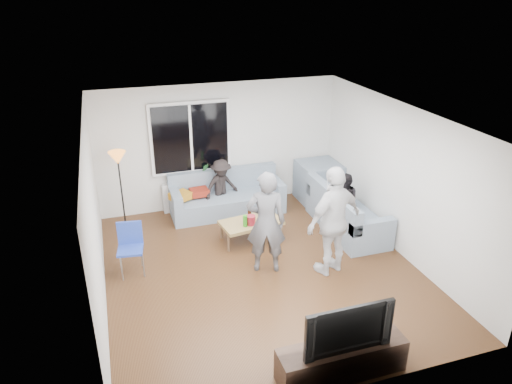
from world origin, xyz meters
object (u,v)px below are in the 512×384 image
object	(u,v)px
floor_lamp	(122,191)
spectator_back	(221,187)
sofa_right_section	(348,209)
side_chair	(130,250)
player_right	(334,221)
coffee_table	(251,231)
player_left	(266,222)
tv_console	(341,360)
sofa_back_section	(227,194)
spectator_right	(345,201)
television	(345,324)

from	to	relation	value
floor_lamp	spectator_back	world-z (taller)	floor_lamp
sofa_right_section	spectator_back	xyz separation A→B (m)	(-2.11, 1.45, 0.15)
side_chair	floor_lamp	world-z (taller)	floor_lamp
sofa_right_section	side_chair	world-z (taller)	side_chair
floor_lamp	player_right	size ratio (longest dim) A/B	0.85
coffee_table	player_left	world-z (taller)	player_left
player_right	tv_console	xyz separation A→B (m)	(-0.90, -2.12, -0.70)
sofa_back_section	sofa_right_section	bearing A→B (deg)	-35.33
sofa_back_section	side_chair	distance (m)	2.68
player_left	tv_console	size ratio (longest dim) A/B	1.09
player_left	spectator_back	distance (m)	2.33
spectator_right	sofa_back_section	bearing A→B (deg)	-136.13
spectator_right	television	world-z (taller)	spectator_right
tv_console	television	world-z (taller)	television
coffee_table	spectator_right	bearing A→B (deg)	-0.54
side_chair	floor_lamp	distance (m)	1.69
television	sofa_right_section	bearing A→B (deg)	61.31
floor_lamp	tv_console	world-z (taller)	floor_lamp
player_right	spectator_right	size ratio (longest dim) A/B	1.70
sofa_right_section	television	distance (m)	3.83
coffee_table	floor_lamp	bearing A→B (deg)	150.89
sofa_back_section	television	xyz separation A→B (m)	(0.17, -4.77, 0.33)
floor_lamp	spectator_back	distance (m)	1.97
spectator_right	floor_lamp	bearing A→B (deg)	-120.04
player_right	spectator_right	bearing A→B (deg)	-142.89
sofa_right_section	player_right	distance (m)	1.62
spectator_right	television	size ratio (longest dim) A/B	0.98
television	side_chair	bearing A→B (deg)	126.22
floor_lamp	tv_console	distance (m)	5.24
sofa_back_section	side_chair	size ratio (longest dim) A/B	2.67
floor_lamp	spectator_back	bearing A→B (deg)	2.80
side_chair	spectator_back	distance (m)	2.63
sofa_right_section	coffee_table	distance (m)	1.91
player_left	sofa_back_section	bearing A→B (deg)	-71.07
side_chair	sofa_back_section	bearing A→B (deg)	48.52
sofa_right_section	coffee_table	size ratio (longest dim) A/B	1.82
tv_console	sofa_back_section	bearing A→B (deg)	92.08
spectator_right	tv_console	xyz separation A→B (m)	(-1.83, -3.47, -0.32)
spectator_right	tv_console	size ratio (longest dim) A/B	0.68
player_right	sofa_right_section	bearing A→B (deg)	-145.47
sofa_back_section	spectator_back	xyz separation A→B (m)	(-0.11, 0.03, 0.15)
floor_lamp	spectator_back	xyz separation A→B (m)	(1.96, 0.10, -0.20)
coffee_table	sofa_back_section	bearing A→B (deg)	95.28
sofa_right_section	coffee_table	bearing A→B (deg)	85.76
sofa_right_section	spectator_right	size ratio (longest dim) A/B	1.84
side_chair	spectator_back	size ratio (longest dim) A/B	0.74
side_chair	tv_console	distance (m)	3.79
player_right	spectator_back	xyz separation A→B (m)	(-1.18, 2.68, -0.34)
spectator_right	spectator_back	xyz separation A→B (m)	(-2.11, 1.33, 0.04)
player_right	player_left	bearing A→B (deg)	-38.56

